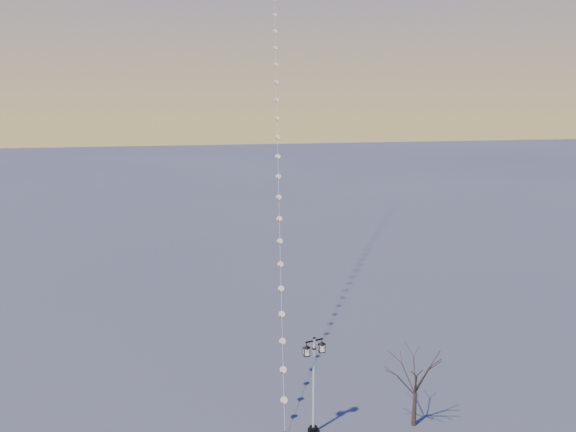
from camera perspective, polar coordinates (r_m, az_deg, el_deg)
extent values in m
cylinder|color=black|center=(28.20, 2.52, -20.49)|extent=(0.52, 0.52, 0.15)
cylinder|color=black|center=(28.13, 2.53, -20.25)|extent=(0.37, 0.37, 0.13)
cylinder|color=white|center=(26.98, 2.57, -16.20)|extent=(0.12, 0.12, 4.38)
cylinder|color=black|center=(26.23, 2.61, -12.97)|extent=(0.19, 0.19, 0.06)
cube|color=black|center=(26.07, 2.62, -12.23)|extent=(0.86, 0.32, 0.06)
sphere|color=black|center=(26.02, 2.62, -12.01)|extent=(0.13, 0.13, 0.13)
pyramid|color=black|center=(25.95, 1.85, -12.69)|extent=(0.41, 0.41, 0.13)
cube|color=beige|center=(26.07, 1.85, -13.26)|extent=(0.24, 0.24, 0.32)
cube|color=black|center=(26.15, 1.84, -13.61)|extent=(0.28, 0.28, 0.04)
pyramid|color=black|center=(26.31, 3.36, -12.33)|extent=(0.41, 0.41, 0.13)
cube|color=beige|center=(26.44, 3.36, -12.90)|extent=(0.24, 0.24, 0.32)
cube|color=black|center=(26.51, 3.35, -13.25)|extent=(0.28, 0.28, 0.04)
cone|color=#3D2F24|center=(28.80, 12.43, -17.85)|extent=(0.24, 0.24, 2.03)
cone|color=orange|center=(42.73, -1.23, 17.71)|extent=(0.09, 0.09, 0.30)
cylinder|color=white|center=(27.57, -0.32, -19.89)|extent=(0.02, 0.02, 0.87)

